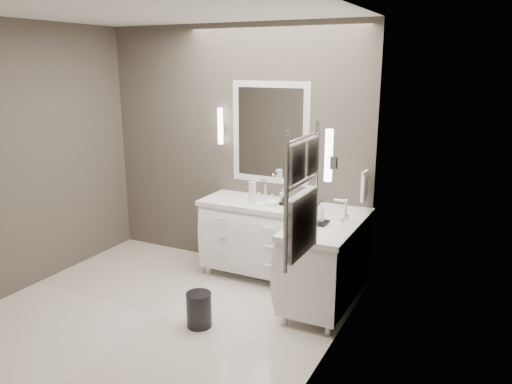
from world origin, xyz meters
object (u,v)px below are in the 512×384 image
at_px(vanity_back, 259,234).
at_px(waste_bin, 199,310).
at_px(vanity_right, 327,258).
at_px(towel_ladder, 302,202).

height_order(vanity_back, waste_bin, vanity_back).
xyz_separation_m(vanity_right, waste_bin, (-0.88, -0.90, -0.33)).
relative_size(vanity_right, waste_bin, 3.92).
bearing_deg(vanity_right, waste_bin, -134.36).
xyz_separation_m(vanity_back, vanity_right, (0.88, -0.33, 0.00)).
relative_size(vanity_back, towel_ladder, 1.38).
relative_size(vanity_back, waste_bin, 3.92).
distance_m(vanity_back, vanity_right, 0.93).
bearing_deg(towel_ladder, waste_bin, 159.86).
distance_m(vanity_right, waste_bin, 1.30).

